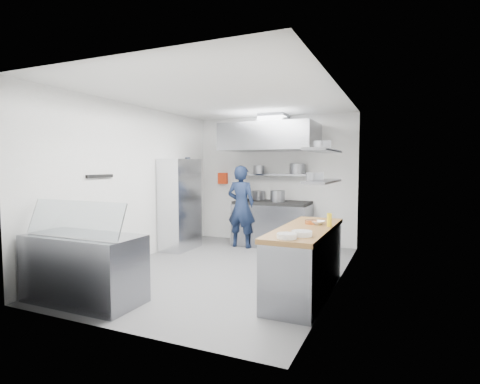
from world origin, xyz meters
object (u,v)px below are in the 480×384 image
at_px(gas_range, 272,225).
at_px(chef, 241,207).
at_px(wire_rack, 180,204).
at_px(display_case, 84,268).

distance_m(gas_range, chef, 0.80).
xyz_separation_m(chef, wire_rack, (-1.07, -0.67, 0.06)).
bearing_deg(display_case, gas_range, 74.98).
xyz_separation_m(gas_range, display_case, (-1.10, -4.10, -0.03)).
relative_size(wire_rack, display_case, 1.23).
bearing_deg(gas_range, wire_rack, -146.88).
xyz_separation_m(chef, display_case, (-0.54, -3.71, -0.44)).
bearing_deg(wire_rack, display_case, -80.10).
bearing_deg(wire_rack, chef, 32.09).
height_order(chef, wire_rack, wire_rack).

